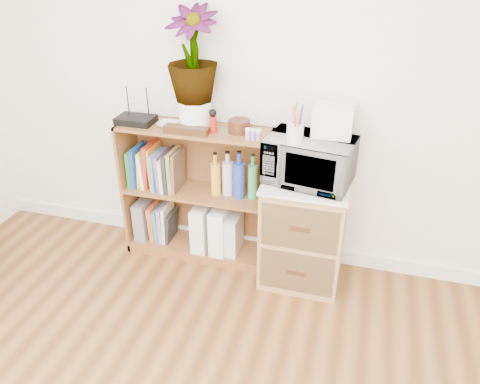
% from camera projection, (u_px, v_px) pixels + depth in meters
% --- Properties ---
extents(skirting_board, '(4.00, 0.02, 0.10)m').
position_uv_depth(skirting_board, '(251.00, 242.00, 3.41)').
color(skirting_board, white).
rests_on(skirting_board, ground).
extents(bookshelf, '(1.00, 0.30, 0.95)m').
position_uv_depth(bookshelf, '(197.00, 194.00, 3.17)').
color(bookshelf, brown).
rests_on(bookshelf, ground).
extents(wicker_unit, '(0.50, 0.45, 0.70)m').
position_uv_depth(wicker_unit, '(304.00, 232.00, 2.99)').
color(wicker_unit, '#9E7542').
rests_on(wicker_unit, ground).
extents(microwave, '(0.54, 0.41, 0.28)m').
position_uv_depth(microwave, '(309.00, 160.00, 2.74)').
color(microwave, white).
rests_on(microwave, wicker_unit).
extents(pen_cup, '(0.09, 0.09, 0.10)m').
position_uv_depth(pen_cup, '(295.00, 134.00, 2.60)').
color(pen_cup, white).
rests_on(pen_cup, microwave).
extents(small_appliance, '(0.22, 0.19, 0.18)m').
position_uv_depth(small_appliance, '(333.00, 120.00, 2.68)').
color(small_appliance, white).
rests_on(small_appliance, microwave).
extents(router, '(0.24, 0.16, 0.04)m').
position_uv_depth(router, '(136.00, 120.00, 3.01)').
color(router, black).
rests_on(router, bookshelf).
extents(white_bowl, '(0.13, 0.13, 0.03)m').
position_uv_depth(white_bowl, '(168.00, 125.00, 2.95)').
color(white_bowl, silver).
rests_on(white_bowl, bookshelf).
extents(plant_pot, '(0.20, 0.20, 0.17)m').
position_uv_depth(plant_pot, '(195.00, 114.00, 2.92)').
color(plant_pot, white).
rests_on(plant_pot, bookshelf).
extents(potted_plant, '(0.31, 0.31, 0.55)m').
position_uv_depth(potted_plant, '(192.00, 55.00, 2.74)').
color(potted_plant, '#376528').
rests_on(potted_plant, plant_pot).
extents(trinket_box, '(0.28, 0.07, 0.04)m').
position_uv_depth(trinket_box, '(186.00, 130.00, 2.85)').
color(trinket_box, '#321F0D').
rests_on(trinket_box, bookshelf).
extents(kokeshi_doll, '(0.05, 0.05, 0.10)m').
position_uv_depth(kokeshi_doll, '(213.00, 124.00, 2.85)').
color(kokeshi_doll, '#A11913').
rests_on(kokeshi_doll, bookshelf).
extents(wooden_bowl, '(0.13, 0.13, 0.08)m').
position_uv_depth(wooden_bowl, '(239.00, 126.00, 2.86)').
color(wooden_bowl, '#33180E').
rests_on(wooden_bowl, bookshelf).
extents(paint_jars, '(0.11, 0.04, 0.05)m').
position_uv_depth(paint_jars, '(253.00, 136.00, 2.76)').
color(paint_jars, '#D8788A').
rests_on(paint_jars, bookshelf).
extents(file_box, '(0.09, 0.23, 0.29)m').
position_uv_depth(file_box, '(145.00, 218.00, 3.40)').
color(file_box, slate).
rests_on(file_box, bookshelf).
extents(magazine_holder_left, '(0.10, 0.26, 0.33)m').
position_uv_depth(magazine_holder_left, '(203.00, 225.00, 3.27)').
color(magazine_holder_left, white).
rests_on(magazine_holder_left, bookshelf).
extents(magazine_holder_mid, '(0.10, 0.26, 0.33)m').
position_uv_depth(magazine_holder_mid, '(221.00, 228.00, 3.24)').
color(magazine_holder_mid, white).
rests_on(magazine_holder_mid, bookshelf).
extents(magazine_holder_right, '(0.09, 0.22, 0.28)m').
position_uv_depth(magazine_holder_right, '(234.00, 233.00, 3.23)').
color(magazine_holder_right, silver).
rests_on(magazine_holder_right, bookshelf).
extents(cookbooks, '(0.36, 0.20, 0.30)m').
position_uv_depth(cookbooks, '(157.00, 168.00, 3.16)').
color(cookbooks, '#1D6E33').
rests_on(cookbooks, bookshelf).
extents(liquor_bottles, '(0.46, 0.07, 0.32)m').
position_uv_depth(liquor_bottles, '(244.00, 177.00, 3.01)').
color(liquor_bottles, gold).
rests_on(liquor_bottles, bookshelf).
extents(lower_books, '(0.17, 0.19, 0.28)m').
position_uv_depth(lower_books, '(163.00, 222.00, 3.37)').
color(lower_books, '#DD5727').
rests_on(lower_books, bookshelf).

